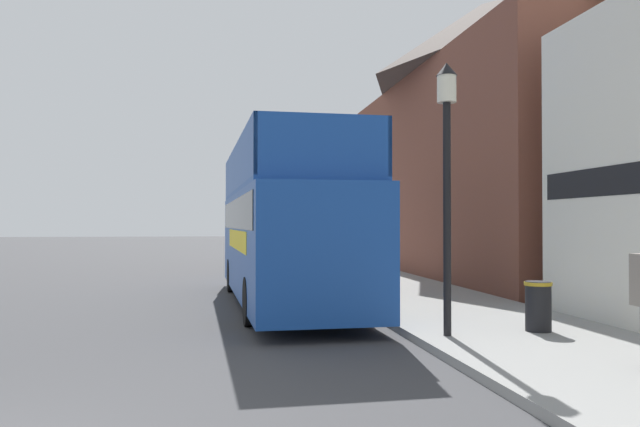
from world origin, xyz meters
The scene contains 9 objects.
ground_plane centered at (0.00, 21.00, 0.00)m, with size 144.00×144.00×0.00m, color #3D3D3F.
sidewalk centered at (7.76, 18.00, 0.07)m, with size 3.86×108.00×0.14m.
brick_terrace_rear centered at (12.69, 17.48, 5.26)m, with size 6.00×17.54×10.52m.
tour_bus centered at (4.23, 10.26, 1.77)m, with size 2.80×10.41×3.92m.
parked_car_ahead_of_bus centered at (4.72, 17.81, 0.71)m, with size 1.91×4.16×1.49m.
lamp_post_nearest centered at (6.36, 4.72, 3.30)m, with size 0.35×0.35×4.57m.
lamp_post_second centered at (6.43, 13.56, 3.68)m, with size 0.35×0.35×5.20m.
lamp_post_third centered at (6.19, 22.40, 3.37)m, with size 0.35×0.35×4.68m.
litter_bin centered at (8.08, 4.88, 0.60)m, with size 0.48×0.48×0.86m.
Camera 1 is at (2.55, -5.20, 2.01)m, focal length 35.00 mm.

